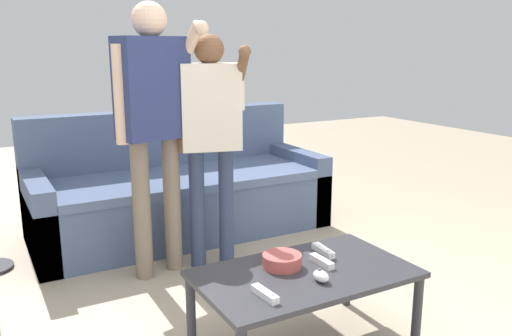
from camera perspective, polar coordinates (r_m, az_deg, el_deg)
name	(u,v)px	position (r m, az deg, el deg)	size (l,w,h in m)	color
ground_plane	(301,322)	(2.81, 4.95, -16.35)	(12.00, 12.00, 0.00)	tan
couch	(178,192)	(4.03, -8.45, -2.60)	(2.15, 0.91, 0.89)	#475675
coffee_table	(305,281)	(2.43, 5.31, -12.08)	(0.97, 0.57, 0.39)	#2D2D33
snack_bowl	(282,261)	(2.44, 2.84, -10.01)	(0.18, 0.18, 0.06)	#B24C47
game_remote_nunchuk	(321,276)	(2.32, 7.07, -11.56)	(0.06, 0.09, 0.05)	white
player_left	(153,109)	(3.13, -11.08, 6.31)	(0.52, 0.36, 1.63)	#756656
player_center	(211,124)	(3.22, -4.94, 4.74)	(0.42, 0.39, 1.45)	#2D3856
game_remote_wand_near	(322,261)	(2.49, 7.14, -10.02)	(0.04, 0.15, 0.03)	white
game_remote_wand_far	(323,251)	(2.61, 7.30, -8.88)	(0.05, 0.17, 0.03)	white
game_remote_wand_spare	(265,294)	(2.17, 0.98, -13.51)	(0.05, 0.16, 0.03)	white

